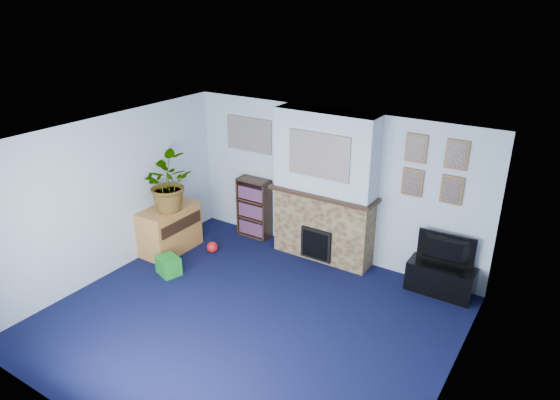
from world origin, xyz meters
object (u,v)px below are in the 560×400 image
Objects in this scene: bookshelf at (255,209)px; sideboard at (170,231)px; tv_stand at (441,279)px; television at (445,251)px.

bookshelf is 1.07× the size of sideboard.
bookshelf is (-3.29, 0.08, 0.28)m from tv_stand.
television reaches higher than sideboard.
bookshelf reaches higher than tv_stand.
sideboard is (-0.86, -1.21, -0.15)m from bookshelf.
sideboard is (-4.15, -1.14, 0.12)m from tv_stand.
television is at bearing -0.98° from bookshelf.
tv_stand is 0.94× the size of sideboard.
bookshelf is (-3.29, 0.06, -0.17)m from television.
bookshelf is at bearing -4.27° from television.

